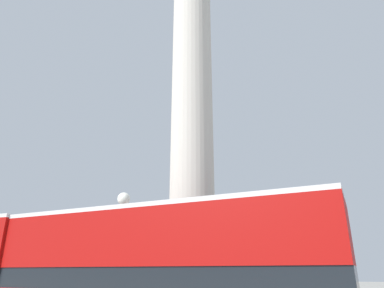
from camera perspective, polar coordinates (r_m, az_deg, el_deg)
name	(u,v)px	position (r m, az deg, el deg)	size (l,w,h in m)	color
monument_column	(192,130)	(16.97, 0.00, 2.31)	(5.47, 5.47, 25.59)	beige
bus_c	(141,281)	(10.31, -8.51, -21.71)	(11.01, 3.03, 4.32)	#A80F0C
equestrian_statue	(44,285)	(25.44, -23.50, -20.78)	(3.38, 2.50, 6.25)	beige
street_lamp	(120,250)	(13.14, -11.88, -16.87)	(0.48, 0.48, 5.47)	black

